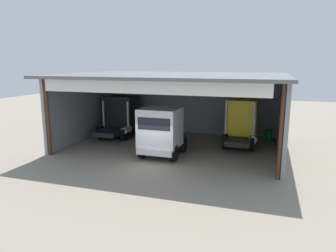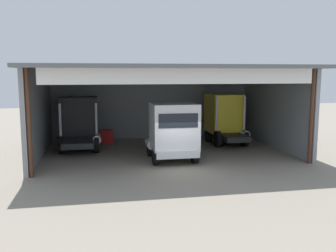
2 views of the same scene
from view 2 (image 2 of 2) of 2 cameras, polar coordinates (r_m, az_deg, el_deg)
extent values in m
plane|color=gray|center=(19.94, 2.04, -6.88)|extent=(80.00, 80.00, 0.00)
cube|color=gray|center=(29.71, -2.52, 3.37)|extent=(15.81, 0.24, 5.43)
cube|color=gray|center=(24.41, -19.29, 1.91)|extent=(0.24, 10.52, 5.43)
cube|color=gray|center=(27.09, 15.99, 2.61)|extent=(0.24, 10.52, 5.43)
cube|color=slate|center=(23.85, -0.46, 8.99)|extent=(16.41, 11.68, 0.20)
cylinder|color=#4C2D1E|center=(19.35, -20.69, 0.34)|extent=(0.24, 0.24, 5.43)
cylinder|color=#4C2D1E|center=(22.55, 21.30, 1.33)|extent=(0.24, 0.24, 5.43)
cube|color=white|center=(18.82, 2.44, 7.86)|extent=(14.23, 0.12, 0.90)
cube|color=black|center=(26.32, -13.59, 1.42)|extent=(2.61, 2.03, 2.75)
cube|color=black|center=(27.30, -13.54, 2.67)|extent=(2.21, 0.07, 0.82)
cube|color=silver|center=(27.57, -13.41, -1.37)|extent=(2.47, 0.17, 0.44)
cube|color=#232326|center=(24.69, -13.65, -2.40)|extent=(1.96, 3.39, 0.36)
cylinder|color=silver|center=(25.29, -16.32, 0.37)|extent=(0.18, 0.18, 2.65)
cylinder|color=silver|center=(25.18, -11.02, 0.52)|extent=(0.18, 0.18, 2.65)
cylinder|color=silver|center=(24.94, -10.95, -1.93)|extent=(0.56, 1.20, 0.56)
cylinder|color=black|center=(27.02, -15.88, -1.98)|extent=(0.30, 1.15, 1.15)
cylinder|color=black|center=(26.93, -11.00, -1.85)|extent=(0.30, 1.15, 1.15)
cylinder|color=black|center=(24.80, -16.29, -2.87)|extent=(0.30, 1.15, 1.15)
cylinder|color=black|center=(24.70, -10.97, -2.74)|extent=(0.30, 1.15, 1.15)
cube|color=white|center=(21.41, 0.89, 0.01)|extent=(2.60, 2.50, 2.64)
cube|color=black|center=(20.13, 1.61, 0.82)|extent=(2.20, 0.07, 0.79)
cube|color=silver|center=(20.42, 1.61, -4.44)|extent=(2.46, 0.17, 0.44)
cube|color=#232326|center=(23.38, -0.01, -2.76)|extent=(1.96, 3.28, 0.36)
cylinder|color=silver|center=(23.04, 3.03, 0.01)|extent=(0.18, 0.18, 2.69)
cylinder|color=silver|center=(22.61, -2.72, -0.14)|extent=(0.18, 0.18, 2.69)
cylinder|color=silver|center=(22.88, -2.74, -2.70)|extent=(0.57, 1.20, 0.56)
cylinder|color=black|center=(21.47, 4.15, -4.25)|extent=(0.31, 1.14, 1.14)
cylinder|color=black|center=(21.01, -1.92, -4.50)|extent=(0.31, 1.14, 1.14)
cylinder|color=black|center=(23.65, 2.72, -3.09)|extent=(0.31, 1.14, 1.14)
cylinder|color=black|center=(23.24, -2.79, -3.29)|extent=(0.31, 1.14, 1.14)
cube|color=yellow|center=(27.84, 8.62, 1.99)|extent=(2.31, 2.55, 2.82)
cube|color=black|center=(29.00, 7.79, 3.23)|extent=(1.96, 0.07, 0.85)
cube|color=silver|center=(29.27, 7.70, -0.67)|extent=(2.19, 0.17, 0.44)
cube|color=#232326|center=(26.45, 9.77, -1.59)|extent=(1.74, 3.11, 0.36)
cylinder|color=silver|center=(26.19, 7.50, 1.26)|extent=(0.18, 0.18, 2.98)
cylinder|color=silver|center=(26.91, 11.69, 1.34)|extent=(0.18, 0.18, 2.98)
cylinder|color=silver|center=(27.08, 11.61, -1.15)|extent=(0.56, 1.20, 0.56)
cylinder|color=black|center=(28.22, 6.28, -1.28)|extent=(0.30, 1.16, 1.16)
cylinder|color=black|center=(28.87, 10.09, -1.15)|extent=(0.30, 1.16, 1.16)
cylinder|color=black|center=(26.15, 7.71, -2.05)|extent=(0.30, 1.16, 1.16)
cylinder|color=black|center=(26.84, 11.77, -1.89)|extent=(0.30, 1.16, 1.16)
cylinder|color=#197233|center=(30.54, 11.16, -0.89)|extent=(0.58, 0.58, 0.93)
cube|color=red|center=(27.92, -9.44, -1.61)|extent=(0.90, 0.60, 1.00)
camera|label=1|loc=(11.39, 73.37, 8.92)|focal=33.13mm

